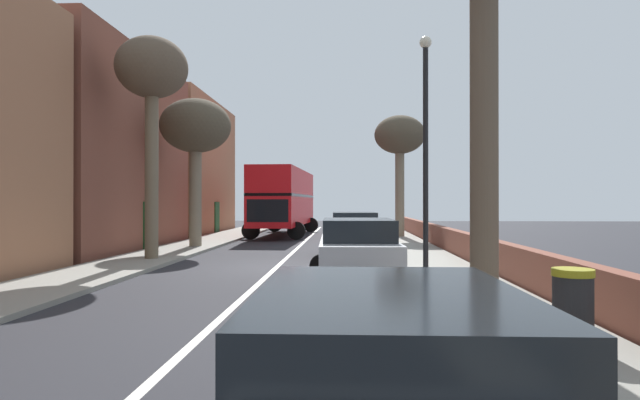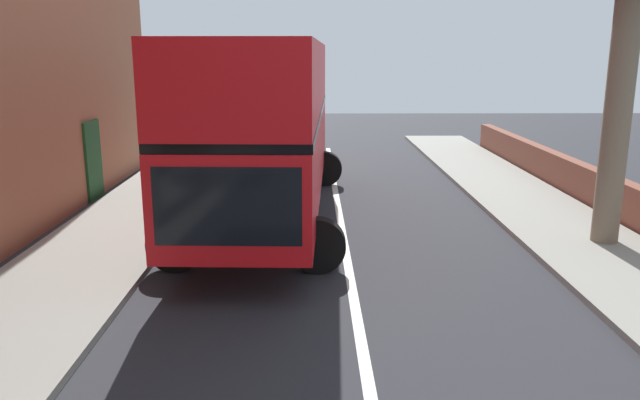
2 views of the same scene
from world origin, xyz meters
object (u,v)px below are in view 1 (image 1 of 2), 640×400
(double_decker_bus, at_px, (284,198))
(litter_bin_right, at_px, (573,307))
(street_tree_right_3, at_px, (400,139))
(lamppost_right, at_px, (426,136))
(street_tree_left_6, at_px, (196,129))
(street_tree_left_0, at_px, (152,77))
(parked_car_grey_right_2, at_px, (386,385))
(parked_car_white_right_0, at_px, (354,232))
(parked_car_silver_right_1, at_px, (358,248))

(double_decker_bus, bearing_deg, litter_bin_right, -74.48)
(street_tree_right_3, height_order, lamppost_right, street_tree_right_3)
(double_decker_bus, bearing_deg, street_tree_left_6, -106.63)
(street_tree_left_0, bearing_deg, parked_car_grey_right_2, -63.94)
(double_decker_bus, height_order, parked_car_white_right_0, double_decker_bus)
(street_tree_right_3, bearing_deg, parked_car_grey_right_2, -95.89)
(parked_car_white_right_0, height_order, parked_car_grey_right_2, parked_car_white_right_0)
(parked_car_silver_right_1, bearing_deg, parked_car_white_right_0, 90.00)
(double_decker_bus, xyz_separation_m, parked_car_white_right_0, (4.20, -12.70, -1.40))
(parked_car_silver_right_1, xyz_separation_m, parked_car_grey_right_2, (-0.00, -9.53, -0.06))
(parked_car_silver_right_1, xyz_separation_m, street_tree_right_3, (2.75, 17.19, 4.78))
(parked_car_silver_right_1, relative_size, litter_bin_right, 4.33)
(double_decker_bus, height_order, parked_car_silver_right_1, double_decker_bus)
(street_tree_right_3, bearing_deg, lamppost_right, -93.36)
(parked_car_silver_right_1, relative_size, lamppost_right, 0.72)
(lamppost_right, bearing_deg, street_tree_right_3, 86.64)
(lamppost_right, bearing_deg, parked_car_white_right_0, 106.76)
(parked_car_white_right_0, relative_size, street_tree_right_3, 0.59)
(litter_bin_right, bearing_deg, street_tree_right_3, 90.11)
(parked_car_grey_right_2, relative_size, street_tree_left_0, 0.53)
(street_tree_left_6, xyz_separation_m, litter_bin_right, (9.83, -15.73, -4.69))
(parked_car_white_right_0, relative_size, parked_car_silver_right_1, 0.90)
(double_decker_bus, distance_m, lamppost_right, 19.66)
(double_decker_bus, height_order, parked_car_grey_right_2, double_decker_bus)
(parked_car_white_right_0, height_order, street_tree_left_6, street_tree_left_6)
(double_decker_bus, xyz_separation_m, street_tree_left_6, (-2.83, -9.48, 2.98))
(street_tree_right_3, height_order, litter_bin_right, street_tree_right_3)
(parked_car_silver_right_1, height_order, street_tree_left_0, street_tree_left_0)
(parked_car_silver_right_1, relative_size, street_tree_left_6, 0.69)
(street_tree_left_0, bearing_deg, street_tree_left_6, 89.51)
(double_decker_bus, relative_size, street_tree_left_6, 1.69)
(street_tree_left_6, bearing_deg, street_tree_right_3, 36.07)
(street_tree_left_6, relative_size, litter_bin_right, 6.29)
(parked_car_white_right_0, bearing_deg, parked_car_grey_right_2, -90.00)
(litter_bin_right, bearing_deg, parked_car_silver_right_1, 116.28)
(street_tree_right_3, bearing_deg, double_decker_bus, 161.33)
(parked_car_white_right_0, relative_size, street_tree_left_6, 0.62)
(street_tree_left_6, bearing_deg, lamppost_right, -46.14)
(parked_car_grey_right_2, bearing_deg, street_tree_left_6, 109.75)
(double_decker_bus, height_order, litter_bin_right, double_decker_bus)
(parked_car_grey_right_2, relative_size, street_tree_right_3, 0.59)
(parked_car_grey_right_2, xyz_separation_m, street_tree_left_6, (-7.03, 19.59, 4.44))
(litter_bin_right, bearing_deg, street_tree_left_0, 132.94)
(street_tree_left_0, distance_m, street_tree_right_3, 15.72)
(lamppost_right, distance_m, litter_bin_right, 7.33)
(parked_car_silver_right_1, distance_m, parked_car_grey_right_2, 9.53)
(parked_car_silver_right_1, distance_m, litter_bin_right, 6.33)
(parked_car_grey_right_2, bearing_deg, lamppost_right, 80.18)
(parked_car_grey_right_2, distance_m, lamppost_right, 10.95)
(street_tree_left_0, xyz_separation_m, street_tree_right_3, (9.83, 12.25, -0.73))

